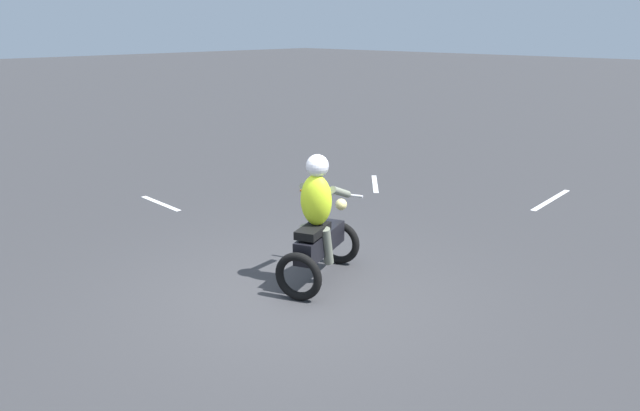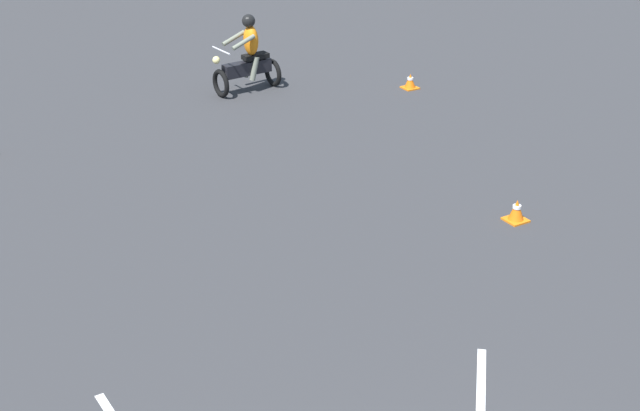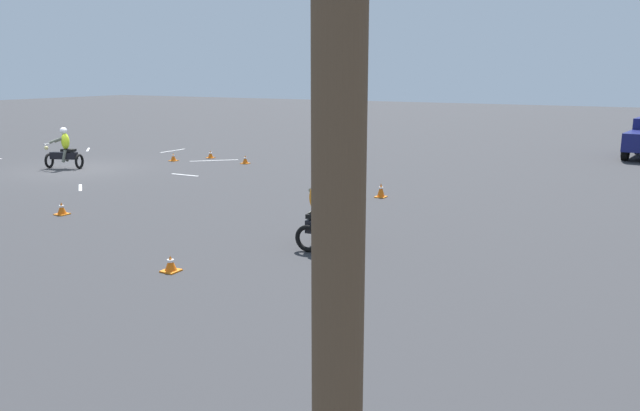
{
  "view_description": "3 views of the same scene",
  "coord_description": "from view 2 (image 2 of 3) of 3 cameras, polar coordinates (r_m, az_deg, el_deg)",
  "views": [
    {
      "loc": [
        -5.05,
        4.82,
        3.15
      ],
      "look_at": [
        0.09,
        -0.54,
        1.0
      ],
      "focal_mm": 35.0,
      "sensor_mm": 36.0,
      "label": 1
    },
    {
      "loc": [
        -2.93,
        -2.59,
        6.13
      ],
      "look_at": [
        2.54,
        6.71,
        0.9
      ],
      "focal_mm": 50.0,
      "sensor_mm": 36.0,
      "label": 2
    },
    {
      "loc": [
        16.88,
        20.52,
        3.82
      ],
      "look_at": [
        5.0,
        13.95,
        0.9
      ],
      "focal_mm": 35.0,
      "sensor_mm": 36.0,
      "label": 3
    }
  ],
  "objects": [
    {
      "name": "motorcycle_rider_background",
      "position": [
        19.14,
        -4.63,
        9.37
      ],
      "size": [
        1.54,
        0.77,
        1.66
      ],
      "rotation": [
        0.0,
        0.0,
        1.66
      ],
      "color": "black",
      "rests_on": "ground"
    },
    {
      "name": "traffic_cone_far_center",
      "position": [
        13.83,
        12.47,
        -0.34
      ],
      "size": [
        0.32,
        0.32,
        0.35
      ],
      "color": "orange",
      "rests_on": "ground"
    },
    {
      "name": "traffic_cone_far_right",
      "position": [
        19.52,
        5.79,
        7.9
      ],
      "size": [
        0.32,
        0.32,
        0.33
      ],
      "color": "orange",
      "rests_on": "ground"
    },
    {
      "name": "lane_stripe_ne",
      "position": [
        10.31,
        10.28,
        -11.06
      ],
      "size": [
        0.91,
        1.04,
        0.01
      ],
      "primitive_type": "cube",
      "rotation": [
        0.0,
        0.0,
        2.44
      ],
      "color": "silver",
      "rests_on": "ground"
    }
  ]
}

